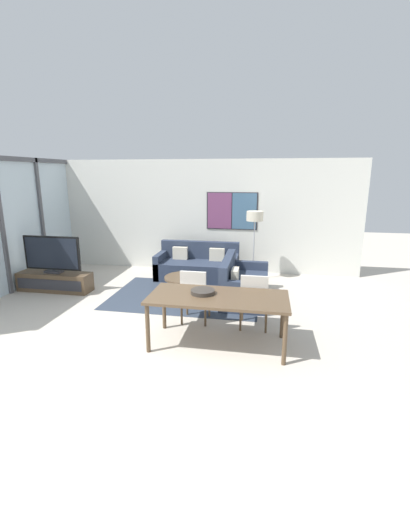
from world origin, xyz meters
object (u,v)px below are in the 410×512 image
(coffee_table, at_px, (185,281))
(floor_lamp, at_px, (255,221))
(dining_chair_centre, at_px, (254,298))
(fruit_bowl, at_px, (203,291))
(sofa_main, at_px, (198,266))
(dining_table, at_px, (218,300))
(dining_chair_left, at_px, (195,293))
(sofa_side, at_px, (241,286))
(tv_console, at_px, (55,282))
(television, at_px, (52,255))

(coffee_table, relative_size, floor_lamp, 0.52)
(dining_chair_centre, relative_size, fruit_bowl, 2.63)
(sofa_main, relative_size, fruit_bowl, 5.44)
(sofa_main, distance_m, dining_table, 3.37)
(fruit_bowl, bearing_deg, coffee_table, 111.01)
(dining_table, relative_size, fruit_bowl, 5.62)
(dining_table, relative_size, dining_chair_left, 2.14)
(sofa_side, relative_size, floor_lamp, 0.99)
(coffee_table, height_order, floor_lamp, floor_lamp)
(sofa_main, height_order, floor_lamp, floor_lamp)
(sofa_main, height_order, dining_chair_left, dining_chair_left)
(tv_console, height_order, floor_lamp, floor_lamp)
(tv_console, xyz_separation_m, sofa_main, (2.82, 1.47, 0.08))
(television, bearing_deg, floor_lamp, 20.57)
(tv_console, xyz_separation_m, floor_lamp, (4.14, 1.55, 1.20))
(dining_table, bearing_deg, television, 155.27)
(tv_console, bearing_deg, sofa_side, 2.96)
(tv_console, relative_size, dining_chair_centre, 1.70)
(dining_chair_centre, bearing_deg, fruit_bowl, -141.90)
(dining_chair_centre, bearing_deg, sofa_main, 119.18)
(coffee_table, height_order, dining_chair_centre, dining_chair_centre)
(dining_chair_left, bearing_deg, floor_lamp, 71.69)
(tv_console, height_order, dining_table, dining_table)
(coffee_table, distance_m, dining_chair_left, 1.32)
(sofa_side, relative_size, coffee_table, 1.88)
(sofa_side, bearing_deg, coffee_table, 91.30)
(coffee_table, distance_m, floor_lamp, 2.19)
(sofa_side, distance_m, dining_chair_left, 1.44)
(sofa_main, relative_size, dining_chair_centre, 2.07)
(dining_chair_left, bearing_deg, dining_table, -54.86)
(tv_console, height_order, television, television)
(television, xyz_separation_m, dining_table, (3.77, -1.74, -0.11))
(dining_table, relative_size, floor_lamp, 1.22)
(sofa_side, xyz_separation_m, dining_chair_centre, (0.30, -1.31, 0.25))
(sofa_main, bearing_deg, coffee_table, -90.00)
(dining_table, height_order, dining_chair_centre, dining_chair_centre)
(dining_table, bearing_deg, tv_console, 155.28)
(floor_lamp, bearing_deg, dining_chair_left, -108.31)
(dining_chair_centre, bearing_deg, coffee_table, 138.24)
(sofa_main, relative_size, floor_lamp, 1.19)
(coffee_table, bearing_deg, sofa_side, 1.30)
(television, height_order, coffee_table, television)
(floor_lamp, bearing_deg, coffee_table, -133.73)
(television, height_order, sofa_side, television)
(television, bearing_deg, coffee_table, 3.62)
(coffee_table, height_order, dining_chair_left, dining_chair_left)
(sofa_main, distance_m, sofa_side, 1.70)
(sofa_side, relative_size, dining_table, 0.81)
(television, distance_m, floor_lamp, 4.46)
(television, xyz_separation_m, coffee_table, (2.82, 0.18, -0.49))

